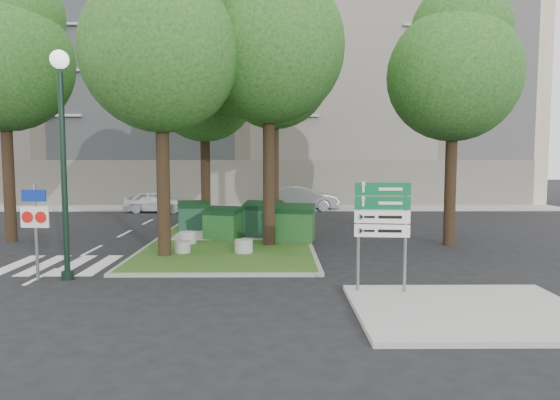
{
  "coord_description": "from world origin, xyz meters",
  "views": [
    {
      "loc": [
        2.25,
        -14.15,
        3.44
      ],
      "look_at": [
        2.4,
        2.35,
        2.0
      ],
      "focal_mm": 32.0,
      "sensor_mm": 36.0,
      "label": 1
    }
  ],
  "objects_px": {
    "tree_median_near_right": "(271,32)",
    "car_white": "(156,202)",
    "tree_median_near_left": "(163,38)",
    "directional_sign": "(382,219)",
    "tree_street_left": "(6,50)",
    "bollard_mid": "(188,237)",
    "dumpster_d": "(295,223)",
    "tree_street_right": "(456,63)",
    "street_lamp": "(62,137)",
    "traffic_sign_pole": "(35,219)",
    "tree_median_far": "(276,62)",
    "bollard_left": "(182,247)",
    "dumpster_a": "(194,216)",
    "litter_bin": "(270,210)",
    "bollard_right": "(244,246)",
    "car_silver": "(301,198)",
    "dumpster_c": "(263,219)",
    "dumpster_b": "(223,223)",
    "tree_median_mid": "(206,79)"
  },
  "relations": [
    {
      "from": "dumpster_a",
      "to": "dumpster_c",
      "type": "bearing_deg",
      "value": -43.29
    },
    {
      "from": "tree_median_near_right",
      "to": "street_lamp",
      "type": "height_order",
      "value": "tree_median_near_right"
    },
    {
      "from": "bollard_left",
      "to": "tree_median_near_right",
      "type": "bearing_deg",
      "value": 27.66
    },
    {
      "from": "dumpster_a",
      "to": "car_silver",
      "type": "distance_m",
      "value": 10.62
    },
    {
      "from": "tree_median_far",
      "to": "bollard_left",
      "type": "xyz_separation_m",
      "value": [
        -3.27,
        -9.11,
        -8.0
      ]
    },
    {
      "from": "tree_median_near_right",
      "to": "dumpster_b",
      "type": "bearing_deg",
      "value": 147.1
    },
    {
      "from": "car_silver",
      "to": "street_lamp",
      "type": "bearing_deg",
      "value": 158.9
    },
    {
      "from": "directional_sign",
      "to": "tree_median_near_right",
      "type": "bearing_deg",
      "value": 118.33
    },
    {
      "from": "tree_median_near_right",
      "to": "tree_median_mid",
      "type": "bearing_deg",
      "value": 123.69
    },
    {
      "from": "tree_median_mid",
      "to": "bollard_left",
      "type": "distance_m",
      "value": 9.04
    },
    {
      "from": "tree_median_mid",
      "to": "dumpster_b",
      "type": "distance_m",
      "value": 7.09
    },
    {
      "from": "bollard_right",
      "to": "street_lamp",
      "type": "relative_size",
      "value": 0.1
    },
    {
      "from": "dumpster_c",
      "to": "bollard_mid",
      "type": "bearing_deg",
      "value": -136.75
    },
    {
      "from": "litter_bin",
      "to": "tree_median_mid",
      "type": "bearing_deg",
      "value": -123.02
    },
    {
      "from": "tree_median_far",
      "to": "bollard_left",
      "type": "distance_m",
      "value": 12.56
    },
    {
      "from": "tree_median_near_left",
      "to": "tree_street_right",
      "type": "bearing_deg",
      "value": 13.39
    },
    {
      "from": "dumpster_d",
      "to": "tree_street_left",
      "type": "bearing_deg",
      "value": -173.49
    },
    {
      "from": "tree_median_far",
      "to": "litter_bin",
      "type": "distance_m",
      "value": 7.98
    },
    {
      "from": "bollard_right",
      "to": "directional_sign",
      "type": "relative_size",
      "value": 0.23
    },
    {
      "from": "traffic_sign_pole",
      "to": "car_silver",
      "type": "bearing_deg",
      "value": 70.91
    },
    {
      "from": "tree_median_far",
      "to": "car_white",
      "type": "relative_size",
      "value": 3.08
    },
    {
      "from": "street_lamp",
      "to": "traffic_sign_pole",
      "type": "xyz_separation_m",
      "value": [
        -0.79,
        -0.08,
        -2.24
      ]
    },
    {
      "from": "tree_median_near_left",
      "to": "bollard_mid",
      "type": "distance_m",
      "value": 7.34
    },
    {
      "from": "tree_median_mid",
      "to": "car_white",
      "type": "bearing_deg",
      "value": 119.26
    },
    {
      "from": "dumpster_d",
      "to": "directional_sign",
      "type": "bearing_deg",
      "value": -65.96
    },
    {
      "from": "bollard_left",
      "to": "dumpster_a",
      "type": "bearing_deg",
      "value": 95.27
    },
    {
      "from": "tree_street_right",
      "to": "dumpster_a",
      "type": "relative_size",
      "value": 6.33
    },
    {
      "from": "tree_street_right",
      "to": "bollard_left",
      "type": "xyz_separation_m",
      "value": [
        -10.07,
        -2.11,
        -6.67
      ]
    },
    {
      "from": "dumpster_a",
      "to": "car_white",
      "type": "distance_m",
      "value": 8.91
    },
    {
      "from": "dumpster_c",
      "to": "tree_median_near_right",
      "type": "bearing_deg",
      "value": -67.01
    },
    {
      "from": "bollard_left",
      "to": "street_lamp",
      "type": "relative_size",
      "value": 0.09
    },
    {
      "from": "tree_street_left",
      "to": "car_white",
      "type": "xyz_separation_m",
      "value": [
        3.29,
        10.51,
        -6.99
      ]
    },
    {
      "from": "tree_median_near_right",
      "to": "dumpster_c",
      "type": "bearing_deg",
      "value": 100.83
    },
    {
      "from": "tree_median_far",
      "to": "tree_street_left",
      "type": "xyz_separation_m",
      "value": [
        -10.7,
        -6.0,
        -0.67
      ]
    },
    {
      "from": "tree_median_near_right",
      "to": "car_white",
      "type": "height_order",
      "value": "tree_median_near_right"
    },
    {
      "from": "street_lamp",
      "to": "traffic_sign_pole",
      "type": "relative_size",
      "value": 2.34
    },
    {
      "from": "tree_street_right",
      "to": "dumpster_a",
      "type": "xyz_separation_m",
      "value": [
        -10.58,
        3.37,
        -6.23
      ]
    },
    {
      "from": "tree_median_near_left",
      "to": "directional_sign",
      "type": "height_order",
      "value": "tree_median_near_left"
    },
    {
      "from": "tree_street_left",
      "to": "bollard_mid",
      "type": "distance_m",
      "value": 10.4
    },
    {
      "from": "tree_street_left",
      "to": "dumpster_b",
      "type": "bearing_deg",
      "value": -1.49
    },
    {
      "from": "tree_street_left",
      "to": "car_silver",
      "type": "relative_size",
      "value": 2.32
    },
    {
      "from": "dumpster_a",
      "to": "street_lamp",
      "type": "relative_size",
      "value": 0.25
    },
    {
      "from": "dumpster_b",
      "to": "dumpster_d",
      "type": "xyz_separation_m",
      "value": [
        2.89,
        -0.48,
        0.08
      ]
    },
    {
      "from": "car_silver",
      "to": "bollard_mid",
      "type": "bearing_deg",
      "value": 160.17
    },
    {
      "from": "dumpster_c",
      "to": "dumpster_d",
      "type": "height_order",
      "value": "dumpster_c"
    },
    {
      "from": "tree_median_mid",
      "to": "tree_median_far",
      "type": "xyz_separation_m",
      "value": [
        3.2,
        3.0,
        1.34
      ]
    },
    {
      "from": "litter_bin",
      "to": "tree_median_near_right",
      "type": "bearing_deg",
      "value": -88.93
    },
    {
      "from": "dumpster_a",
      "to": "bollard_mid",
      "type": "bearing_deg",
      "value": -96.68
    },
    {
      "from": "litter_bin",
      "to": "car_silver",
      "type": "height_order",
      "value": "car_silver"
    },
    {
      "from": "tree_median_near_left",
      "to": "dumpster_b",
      "type": "distance_m",
      "value": 7.5
    }
  ]
}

